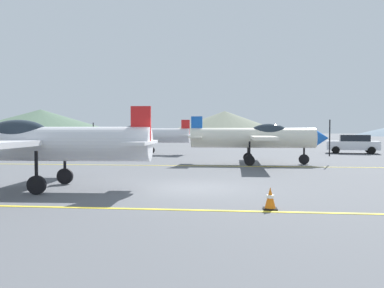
# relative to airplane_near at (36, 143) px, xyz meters

# --- Properties ---
(ground_plane) EXTENTS (400.00, 400.00, 0.00)m
(ground_plane) POSITION_rel_airplane_near_xyz_m (5.36, 0.76, -1.63)
(ground_plane) COLOR #54565B
(apron_line_near) EXTENTS (80.00, 0.16, 0.01)m
(apron_line_near) POSITION_rel_airplane_near_xyz_m (5.36, -3.11, -1.62)
(apron_line_near) COLOR yellow
(apron_line_near) RESTS_ON ground_plane
(apron_line_far) EXTENTS (80.00, 0.16, 0.01)m
(apron_line_far) POSITION_rel_airplane_near_xyz_m (5.36, 9.26, -1.62)
(apron_line_far) COLOR yellow
(apron_line_far) RESTS_ON ground_plane
(airplane_near) EXTENTS (8.36, 9.63, 2.89)m
(airplane_near) POSITION_rel_airplane_near_xyz_m (0.00, 0.00, 0.00)
(airplane_near) COLOR silver
(airplane_near) RESTS_ON ground_plane
(airplane_mid) EXTENTS (8.30, 9.59, 2.89)m
(airplane_mid) POSITION_rel_airplane_near_xyz_m (8.33, 10.89, 0.00)
(airplane_mid) COLOR silver
(airplane_mid) RESTS_ON ground_plane
(airplane_far) EXTENTS (8.32, 9.60, 2.89)m
(airplane_far) POSITION_rel_airplane_near_xyz_m (-0.78, 19.21, 0.00)
(airplane_far) COLOR silver
(airplane_far) RESTS_ON ground_plane
(car_sedan) EXTENTS (4.57, 2.66, 1.62)m
(car_sedan) POSITION_rel_airplane_near_xyz_m (17.28, 22.59, -0.78)
(car_sedan) COLOR white
(car_sedan) RESTS_ON ground_plane
(traffic_cone_front) EXTENTS (0.36, 0.36, 0.59)m
(traffic_cone_front) POSITION_rel_airplane_near_xyz_m (7.83, -2.80, -1.34)
(traffic_cone_front) COLOR black
(traffic_cone_front) RESTS_ON ground_plane
(hill_left) EXTENTS (66.08, 66.08, 9.87)m
(hill_left) POSITION_rel_airplane_near_xyz_m (-67.72, 133.26, 3.31)
(hill_left) COLOR #4C6651
(hill_left) RESTS_ON ground_plane
(hill_centerleft) EXTENTS (50.02, 50.02, 9.05)m
(hill_centerleft) POSITION_rel_airplane_near_xyz_m (3.59, 136.06, 2.90)
(hill_centerleft) COLOR slate
(hill_centerleft) RESTS_ON ground_plane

